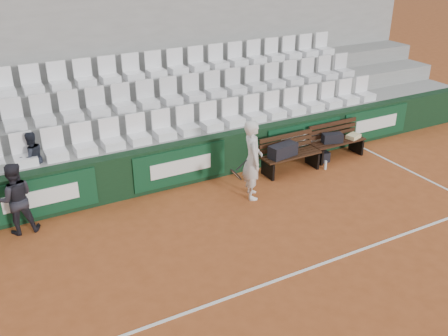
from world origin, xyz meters
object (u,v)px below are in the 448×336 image
spectator_c (28,137)px  ball_kid (16,199)px  bench_left (291,163)px  sports_bag_right (332,138)px  sports_bag_ground (320,157)px  tennis_player (252,160)px  water_bottle_far (326,165)px  bench_right (337,149)px  water_bottle_near (246,176)px  sports_bag_left (283,150)px

spectator_c → ball_kid: bearing=44.6°
bench_left → sports_bag_right: sports_bag_right is taller
sports_bag_ground → tennis_player: size_ratio=0.24×
water_bottle_far → tennis_player: size_ratio=0.13×
sports_bag_right → ball_kid: size_ratio=0.35×
tennis_player → bench_left: bearing=23.0°
bench_right → water_bottle_far: size_ratio=6.68×
bench_right → sports_bag_ground: 0.56m
bench_right → sports_bag_right: (-0.20, -0.01, 0.34)m
sports_bag_right → spectator_c: bearing=171.4°
tennis_player → spectator_c: spectator_c is taller
water_bottle_far → spectator_c: (-6.43, 1.49, 1.44)m
bench_right → tennis_player: bearing=-165.8°
sports_bag_ground → tennis_player: 2.66m
bench_left → water_bottle_near: size_ratio=6.06×
water_bottle_far → tennis_player: tennis_player is taller
sports_bag_left → sports_bag_right: (1.58, 0.13, -0.04)m
water_bottle_near → spectator_c: spectator_c is taller
sports_bag_left → tennis_player: size_ratio=0.40×
ball_kid → tennis_player: bearing=172.8°
sports_bag_ground → spectator_c: size_ratio=0.39×
tennis_player → ball_kid: 4.73m
bench_right → ball_kid: 7.66m
sports_bag_right → water_bottle_far: size_ratio=2.24×
bench_left → bench_right: 1.53m
sports_bag_right → tennis_player: (-2.81, -0.75, 0.31)m
bench_left → spectator_c: (-5.61, 1.17, 1.32)m
sports_bag_right → water_bottle_near: (-2.54, -0.05, -0.44)m
sports_bag_right → tennis_player: tennis_player is taller
water_bottle_near → bench_right: bearing=1.3°
bench_left → bench_right: same height
bench_left → water_bottle_far: size_ratio=6.68×
water_bottle_near → water_bottle_far: size_ratio=1.10×
water_bottle_far → ball_kid: bearing=175.1°
sports_bag_ground → bench_right: bearing=4.1°
bench_right → water_bottle_near: bench_right is taller
bench_left → water_bottle_far: bearing=-21.0°
sports_bag_ground → water_bottle_near: bearing=-179.5°
bench_left → tennis_player: tennis_player is taller
water_bottle_near → spectator_c: 4.76m
tennis_player → spectator_c: size_ratio=1.61×
bench_left → water_bottle_near: 1.21m
spectator_c → tennis_player: bearing=140.6°
tennis_player → spectator_c: bearing=156.5°
water_bottle_near → ball_kid: bearing=177.6°
bench_left → spectator_c: spectator_c is taller
bench_right → water_bottle_far: bench_right is taller
sports_bag_left → sports_bag_right: bearing=4.7°
tennis_player → sports_bag_ground: bearing=16.3°
sports_bag_ground → spectator_c: (-6.59, 1.08, 1.42)m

